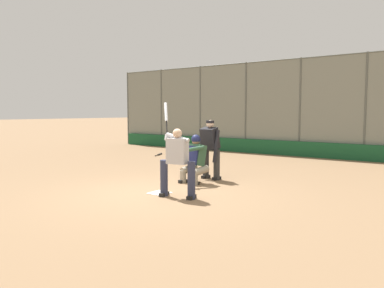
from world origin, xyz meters
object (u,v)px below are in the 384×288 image
object	(u,v)px
catcher_behind_plate	(194,158)
spare_bat_by_padding	(159,154)
umpire_home	(210,148)
batter_at_plate	(177,160)

from	to	relation	value
catcher_behind_plate	spare_bat_by_padding	distance (m)	6.38
umpire_home	spare_bat_by_padding	size ratio (longest dim) A/B	1.96
batter_at_plate	umpire_home	size ratio (longest dim) A/B	1.27
catcher_behind_plate	umpire_home	size ratio (longest dim) A/B	0.78
spare_bat_by_padding	batter_at_plate	bearing A→B (deg)	-159.16
batter_at_plate	catcher_behind_plate	xyz separation A→B (m)	(0.65, -1.51, -0.15)
batter_at_plate	umpire_home	xyz separation A→B (m)	(0.61, -2.22, 0.06)
catcher_behind_plate	umpire_home	xyz separation A→B (m)	(-0.04, -0.71, 0.21)
batter_at_plate	catcher_behind_plate	size ratio (longest dim) A/B	1.64
batter_at_plate	umpire_home	world-z (taller)	batter_at_plate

